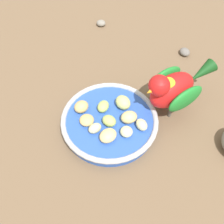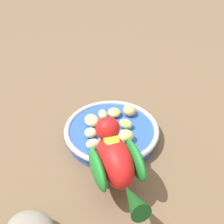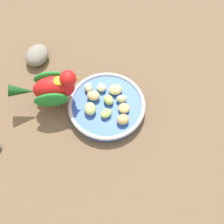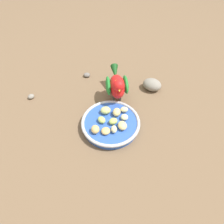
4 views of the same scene
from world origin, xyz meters
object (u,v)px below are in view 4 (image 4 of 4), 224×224
apple_piece_3 (106,131)px  apple_piece_4 (113,121)px  parrot (117,85)px  pebble_1 (87,75)px  apple_piece_6 (122,126)px  apple_piece_5 (114,129)px  pebble_0 (31,96)px  feeding_bowl (110,124)px  apple_piece_8 (116,112)px  rock_large (152,85)px  apple_piece_1 (106,110)px  apple_piece_7 (124,110)px  apple_piece_9 (95,129)px  apple_piece_2 (102,120)px  apple_piece_0 (124,117)px

apple_piece_3 → apple_piece_4: 0.05m
parrot → pebble_1: bearing=-142.9°
apple_piece_6 → apple_piece_5: bearing=-30.3°
apple_piece_6 → parrot: bearing=-142.7°
apple_piece_3 → pebble_0: bearing=-89.9°
feeding_bowl → apple_piece_6: bearing=95.0°
apple_piece_3 → apple_piece_8: bearing=-171.2°
feeding_bowl → rock_large: (-0.28, 0.04, 0.01)m
apple_piece_6 → parrot: (-0.14, -0.10, 0.04)m
apple_piece_1 → pebble_0: apple_piece_1 is taller
pebble_1 → parrot: bearing=74.3°
apple_piece_7 → pebble_1: size_ratio=0.98×
apple_piece_6 → parrot: parrot is taller
apple_piece_9 → rock_large: bearing=169.0°
apple_piece_2 → apple_piece_9: size_ratio=0.97×
apple_piece_4 → parrot: (-0.14, -0.07, 0.04)m
apple_piece_0 → apple_piece_4: bearing=-33.1°
apple_piece_4 → apple_piece_9: (0.06, -0.03, 0.00)m
apple_piece_2 → apple_piece_7: bearing=152.2°
apple_piece_9 → apple_piece_5: bearing=122.9°
apple_piece_8 → rock_large: bearing=168.6°
apple_piece_2 → apple_piece_9: bearing=6.8°
apple_piece_4 → pebble_0: apple_piece_4 is taller
apple_piece_0 → apple_piece_1: bearing=-82.4°
apple_piece_0 → apple_piece_1: size_ratio=0.70×
apple_piece_0 → rock_large: rock_large is taller
apple_piece_7 → pebble_1: bearing=-114.2°
apple_piece_5 → parrot: (-0.16, -0.09, 0.04)m
apple_piece_0 → apple_piece_5: size_ratio=0.92×
apple_piece_7 → apple_piece_8: 0.03m
feeding_bowl → apple_piece_8: (-0.05, -0.00, 0.02)m
apple_piece_0 → pebble_1: (-0.15, -0.29, -0.03)m
apple_piece_2 → rock_large: rock_large is taller
rock_large → pebble_0: rock_large is taller
apple_piece_2 → pebble_0: (0.03, -0.34, -0.03)m
apple_piece_8 → apple_piece_9: size_ratio=1.09×
apple_piece_1 → apple_piece_0: bearing=97.6°
apple_piece_1 → apple_piece_3: size_ratio=1.20×
apple_piece_8 → parrot: 0.11m
apple_piece_0 → apple_piece_8: apple_piece_8 is taller
parrot → pebble_1: size_ratio=5.69×
rock_large → apple_piece_3: bearing=-5.8°
parrot → pebble_0: bearing=-96.5°
apple_piece_7 → rock_large: (-0.20, 0.03, -0.01)m
feeding_bowl → apple_piece_3: bearing=11.8°
parrot → apple_piece_2: bearing=-27.5°
apple_piece_7 → pebble_1: (-0.12, -0.27, -0.03)m
apple_piece_3 → parrot: (-0.18, -0.07, 0.04)m
apple_piece_6 → parrot: 0.18m
apple_piece_8 → apple_piece_1: bearing=-68.1°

